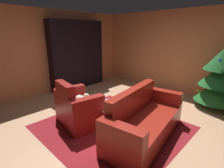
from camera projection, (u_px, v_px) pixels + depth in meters
ground_plane at (121, 120)px, 3.77m from camera, size 6.94×6.94×0.00m
wall_back at (180, 52)px, 5.28m from camera, size 5.90×0.06×2.53m
wall_left at (52, 52)px, 5.34m from camera, size 0.06×5.54×2.53m
area_rug at (112, 127)px, 3.51m from camera, size 2.64×2.50×0.01m
bookshelf_unit at (80, 55)px, 5.85m from camera, size 0.35×1.95×2.23m
armchair_red at (77, 109)px, 3.55m from camera, size 1.09×0.83×0.94m
couch_red at (144, 121)px, 3.13m from camera, size 1.04×2.03×0.88m
coffee_table at (113, 107)px, 3.58m from camera, size 0.74×0.74×0.40m
book_stack_on_table at (112, 104)px, 3.54m from camera, size 0.21×0.15×0.06m
bottle_on_table at (103, 101)px, 3.57m from camera, size 0.07×0.07×0.24m
decorated_tree at (220, 78)px, 4.19m from camera, size 1.05×1.05×1.53m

